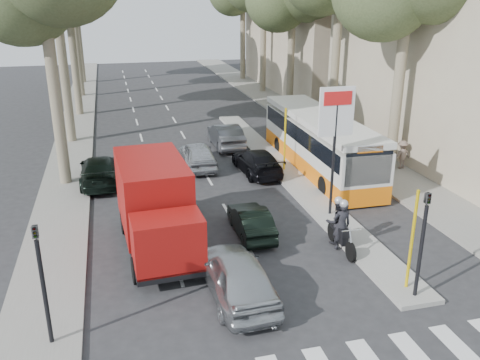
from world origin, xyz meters
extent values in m
plane|color=#28282B|center=(0.00, 0.00, 0.00)|extent=(120.00, 120.00, 0.00)
cube|color=gray|center=(8.60, 25.00, 0.06)|extent=(3.20, 70.00, 0.12)
cube|color=gray|center=(-8.00, 28.00, 0.06)|extent=(2.40, 64.00, 0.12)
cube|color=gray|center=(3.25, 11.00, 0.08)|extent=(1.50, 26.00, 0.16)
cube|color=#B7A88E|center=(15.50, 34.00, 8.00)|extent=(11.00, 20.00, 16.00)
cylinder|color=yellow|center=(3.25, -1.00, 1.75)|extent=(0.10, 0.10, 3.50)
cylinder|color=yellow|center=(3.25, 5.00, 1.75)|extent=(0.10, 0.10, 3.50)
cylinder|color=yellow|center=(3.25, 11.00, 1.75)|extent=(0.10, 0.10, 3.50)
cylinder|color=black|center=(3.25, 5.00, 2.60)|extent=(0.12, 0.12, 5.20)
cube|color=white|center=(3.25, 5.00, 4.60)|extent=(1.50, 0.10, 2.00)
cube|color=red|center=(3.25, 4.94, 5.15)|extent=(1.20, 0.02, 0.55)
cylinder|color=black|center=(3.25, -1.50, 1.60)|extent=(0.12, 0.12, 3.20)
imported|color=black|center=(3.25, -1.50, 3.10)|extent=(0.16, 0.41, 1.00)
cylinder|color=black|center=(-7.60, -1.00, 1.60)|extent=(0.12, 0.12, 3.20)
imported|color=black|center=(-7.60, -1.00, 3.10)|extent=(0.16, 0.41, 1.00)
cylinder|color=#6B604C|center=(-8.00, 12.00, 4.20)|extent=(0.56, 0.56, 8.40)
cylinder|color=#6B604C|center=(-8.10, 20.00, 4.48)|extent=(0.56, 0.56, 8.96)
cylinder|color=#6B604C|center=(-7.90, 28.00, 4.06)|extent=(0.56, 0.56, 8.12)
cylinder|color=#6B604C|center=(-8.00, 36.00, 4.76)|extent=(0.56, 0.56, 9.52)
cylinder|color=#6B604C|center=(-8.10, 44.00, 4.34)|extent=(0.56, 0.56, 8.68)
cylinder|color=#6B604C|center=(9.00, 10.00, 4.20)|extent=(0.56, 0.56, 8.40)
cylinder|color=#6B604C|center=(9.10, 18.00, 4.62)|extent=(0.56, 0.56, 9.24)
cylinder|color=#6B604C|center=(8.90, 26.00, 3.92)|extent=(0.56, 0.56, 7.84)
cylinder|color=#6B604C|center=(9.00, 34.00, 4.48)|extent=(0.56, 0.56, 8.96)
cylinder|color=#6B604C|center=(9.10, 42.00, 4.20)|extent=(0.56, 0.56, 8.40)
imported|color=#ABAFB3|center=(-2.12, 0.06, 0.77)|extent=(1.99, 4.58, 1.54)
imported|color=black|center=(-0.50, 4.21, 0.58)|extent=(1.29, 3.55, 1.16)
imported|color=#4A4C51|center=(-3.50, 6.00, 0.59)|extent=(2.26, 4.41, 1.19)
imported|color=black|center=(1.80, 11.24, 0.64)|extent=(1.99, 4.51, 1.29)
imported|color=#A9ACB1|center=(-1.10, 13.00, 0.72)|extent=(1.71, 4.23, 1.44)
imported|color=#4D4F54|center=(1.29, 16.49, 0.73)|extent=(1.60, 4.46, 1.46)
imported|color=black|center=(-6.30, 11.76, 0.69)|extent=(1.94, 4.76, 1.38)
cube|color=black|center=(-4.20, 3.79, 0.57)|extent=(2.60, 6.29, 0.26)
cylinder|color=black|center=(-5.12, 1.67, 0.46)|extent=(0.36, 0.94, 0.93)
cylinder|color=black|center=(-3.06, 1.78, 0.46)|extent=(0.36, 0.94, 0.93)
cylinder|color=black|center=(-5.33, 5.58, 0.46)|extent=(0.36, 0.94, 0.93)
cylinder|color=black|center=(-3.27, 5.69, 0.46)|extent=(0.36, 0.94, 0.93)
cube|color=maroon|center=(-4.07, 1.42, 1.49)|extent=(2.34, 1.56, 1.75)
cube|color=black|center=(-4.04, 0.75, 1.70)|extent=(2.06, 0.19, 0.93)
cube|color=maroon|center=(-4.25, 4.61, 2.01)|extent=(2.60, 4.45, 2.57)
cube|color=orange|center=(5.21, 11.08, 0.55)|extent=(2.68, 11.50, 0.90)
cube|color=silver|center=(5.21, 11.08, 1.74)|extent=(2.68, 11.50, 1.50)
cube|color=black|center=(5.21, 11.08, 2.04)|extent=(2.69, 11.05, 0.85)
cube|color=silver|center=(5.21, 11.08, 2.84)|extent=(2.68, 11.50, 0.30)
cube|color=black|center=(5.12, 5.38, 1.89)|extent=(2.19, 0.10, 1.50)
cube|color=orange|center=(5.12, 5.38, 2.77)|extent=(1.20, 0.08, 0.32)
cylinder|color=black|center=(4.02, 7.43, 0.45)|extent=(0.29, 0.96, 0.96)
cylinder|color=black|center=(6.28, 7.39, 0.45)|extent=(0.29, 0.96, 0.96)
cylinder|color=black|center=(4.14, 14.54, 0.45)|extent=(0.29, 0.96, 0.96)
cylinder|color=black|center=(6.39, 14.50, 0.45)|extent=(0.29, 0.96, 0.96)
cylinder|color=black|center=(2.38, 1.24, 0.36)|extent=(0.13, 0.72, 0.72)
cylinder|color=black|center=(2.42, 2.92, 0.36)|extent=(0.13, 0.72, 0.72)
cylinder|color=silver|center=(2.38, 1.32, 0.78)|extent=(0.08, 0.45, 0.90)
cube|color=black|center=(2.40, 2.13, 0.50)|extent=(0.27, 0.85, 0.34)
cube|color=black|center=(2.40, 1.91, 0.81)|extent=(0.35, 0.51, 0.25)
cube|color=black|center=(2.41, 2.47, 0.74)|extent=(0.33, 0.74, 0.13)
cylinder|color=silver|center=(2.38, 1.38, 1.14)|extent=(0.70, 0.06, 0.04)
imported|color=black|center=(2.40, 2.13, 1.00)|extent=(0.70, 0.47, 1.88)
imported|color=black|center=(2.41, 2.58, 0.94)|extent=(0.87, 0.50, 1.77)
sphere|color=#B2B2B7|center=(2.40, 2.08, 1.88)|extent=(0.31, 0.31, 0.31)
sphere|color=#B2B2B7|center=(2.41, 2.55, 1.82)|extent=(0.31, 0.31, 0.31)
imported|color=#3B3049|center=(7.32, 9.96, 0.95)|extent=(0.56, 1.01, 1.67)
imported|color=#705F54|center=(9.50, 9.71, 0.89)|extent=(1.04, 0.55, 1.55)
camera|label=1|loc=(-5.49, -13.40, 9.04)|focal=38.00mm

